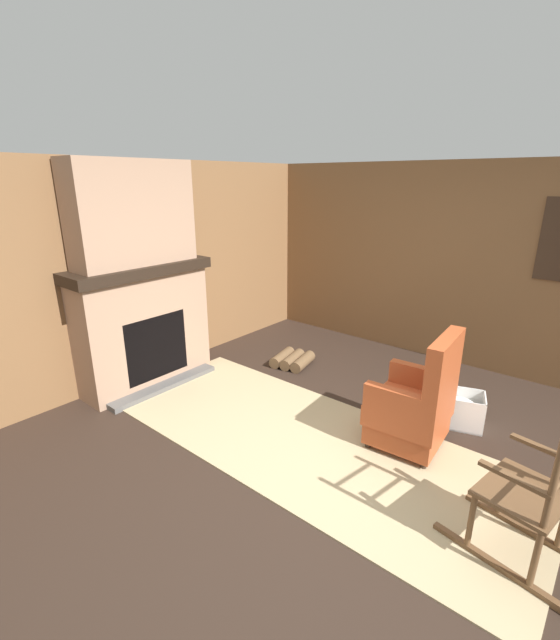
# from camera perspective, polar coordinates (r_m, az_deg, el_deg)

# --- Properties ---
(ground_plane) EXTENTS (14.00, 14.00, 0.00)m
(ground_plane) POSITION_cam_1_polar(r_m,az_deg,el_deg) (3.57, 8.16, -19.78)
(ground_plane) COLOR #2D2119
(wood_panel_wall_left) EXTENTS (0.06, 6.13, 2.40)m
(wood_panel_wall_left) POSITION_cam_1_polar(r_m,az_deg,el_deg) (4.96, -19.82, 5.70)
(wood_panel_wall_left) COLOR brown
(wood_panel_wall_left) RESTS_ON ground
(wood_panel_wall_back) EXTENTS (6.13, 0.09, 2.40)m
(wood_panel_wall_back) POSITION_cam_1_polar(r_m,az_deg,el_deg) (5.51, 24.58, 6.38)
(wood_panel_wall_back) COLOR brown
(wood_panel_wall_back) RESTS_ON ground
(fireplace_hearth) EXTENTS (0.64, 1.54, 1.35)m
(fireplace_hearth) POSITION_cam_1_polar(r_m,az_deg,el_deg) (4.89, -17.59, -0.74)
(fireplace_hearth) COLOR #9E7A60
(fireplace_hearth) RESTS_ON ground
(chimney_breast) EXTENTS (0.38, 1.27, 1.04)m
(chimney_breast) POSITION_cam_1_polar(r_m,az_deg,el_deg) (4.66, -19.11, 13.30)
(chimney_breast) COLOR #9E7A60
(chimney_breast) RESTS_ON fireplace_hearth
(area_rug) EXTENTS (3.87, 1.53, 0.01)m
(area_rug) POSITION_cam_1_polar(r_m,az_deg,el_deg) (3.92, 3.39, -15.63)
(area_rug) COLOR tan
(area_rug) RESTS_ON ground
(armchair) EXTENTS (0.64, 0.68, 1.04)m
(armchair) POSITION_cam_1_polar(r_m,az_deg,el_deg) (3.83, 17.58, -10.93)
(armchair) COLOR #A84723
(armchair) RESTS_ON ground
(rocking_chair) EXTENTS (0.87, 0.60, 1.23)m
(rocking_chair) POSITION_cam_1_polar(r_m,az_deg,el_deg) (3.08, 30.36, -19.83)
(rocking_chair) COLOR brown
(rocking_chair) RESTS_ON ground
(firewood_stack) EXTENTS (0.50, 0.51, 0.14)m
(firewood_stack) POSITION_cam_1_polar(r_m,az_deg,el_deg) (5.30, 1.67, -5.30)
(firewood_stack) COLOR brown
(firewood_stack) RESTS_ON ground
(laundry_basket) EXTENTS (0.54, 0.43, 0.32)m
(laundry_basket) POSITION_cam_1_polar(r_m,az_deg,el_deg) (4.39, 22.48, -10.82)
(laundry_basket) COLOR white
(laundry_basket) RESTS_ON ground
(oil_lamp_vase) EXTENTS (0.11, 0.11, 0.31)m
(oil_lamp_vase) POSITION_cam_1_polar(r_m,az_deg,el_deg) (4.56, -23.08, 7.57)
(oil_lamp_vase) COLOR silver
(oil_lamp_vase) RESTS_ON fireplace_hearth
(storage_case) EXTENTS (0.17, 0.24, 0.11)m
(storage_case) POSITION_cam_1_polar(r_m,az_deg,el_deg) (5.07, -13.31, 8.88)
(storage_case) COLOR black
(storage_case) RESTS_ON fireplace_hearth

